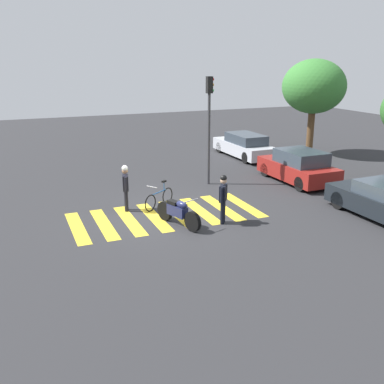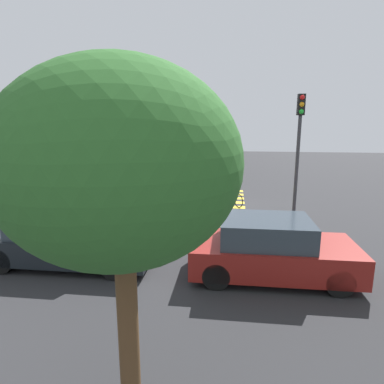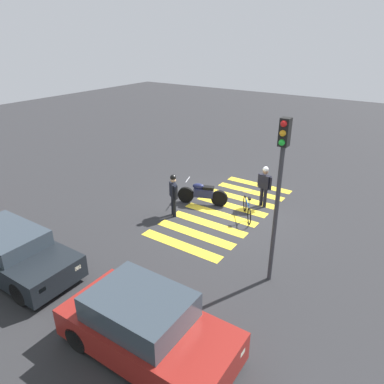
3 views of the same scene
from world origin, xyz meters
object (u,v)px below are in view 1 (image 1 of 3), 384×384
(car_silver_sedan, at_px, (244,146))
(officer_on_foot, at_px, (125,185))
(police_motorcycle, at_px, (178,212))
(traffic_light_pole, at_px, (209,114))
(leaning_bicycle, at_px, (159,198))
(car_maroon_wagon, at_px, (298,167))
(officer_by_motorcycle, at_px, (223,196))

(car_silver_sedan, bearing_deg, officer_on_foot, -52.95)
(police_motorcycle, relative_size, traffic_light_pole, 0.43)
(leaning_bicycle, relative_size, car_maroon_wagon, 0.36)
(officer_by_motorcycle, distance_m, car_maroon_wagon, 6.53)
(police_motorcycle, xyz_separation_m, leaning_bicycle, (-2.05, 0.02, -0.11))
(leaning_bicycle, relative_size, car_silver_sedan, 0.31)
(police_motorcycle, height_order, officer_on_foot, officer_on_foot)
(leaning_bicycle, height_order, car_silver_sedan, car_silver_sedan)
(leaning_bicycle, xyz_separation_m, officer_by_motorcycle, (2.43, 1.48, 0.62))
(officer_on_foot, bearing_deg, officer_by_motorcycle, 47.06)
(police_motorcycle, distance_m, officer_on_foot, 2.55)
(officer_on_foot, distance_m, officer_by_motorcycle, 3.73)
(car_silver_sedan, bearing_deg, car_maroon_wagon, -3.41)
(officer_on_foot, bearing_deg, police_motorcycle, 29.71)
(officer_by_motorcycle, bearing_deg, car_silver_sedan, 146.94)
(police_motorcycle, bearing_deg, leaning_bicycle, 179.46)
(police_motorcycle, relative_size, officer_by_motorcycle, 1.18)
(car_maroon_wagon, distance_m, traffic_light_pole, 4.79)
(car_silver_sedan, bearing_deg, traffic_light_pole, -44.26)
(leaning_bicycle, relative_size, officer_by_motorcycle, 0.84)
(officer_by_motorcycle, distance_m, car_silver_sedan, 10.80)
(leaning_bicycle, bearing_deg, officer_on_foot, -95.26)
(car_silver_sedan, height_order, car_maroon_wagon, car_maroon_wagon)
(leaning_bicycle, xyz_separation_m, officer_on_foot, (-0.12, -1.25, 0.63))
(leaning_bicycle, bearing_deg, officer_by_motorcycle, 31.33)
(police_motorcycle, bearing_deg, officer_by_motorcycle, 75.86)
(police_motorcycle, xyz_separation_m, officer_by_motorcycle, (0.38, 1.50, 0.51))
(leaning_bicycle, xyz_separation_m, car_silver_sedan, (-6.62, 7.37, 0.28))
(officer_on_foot, relative_size, officer_by_motorcycle, 1.01)
(police_motorcycle, height_order, traffic_light_pole, traffic_light_pole)
(police_motorcycle, relative_size, car_maroon_wagon, 0.51)
(police_motorcycle, height_order, leaning_bicycle, police_motorcycle)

